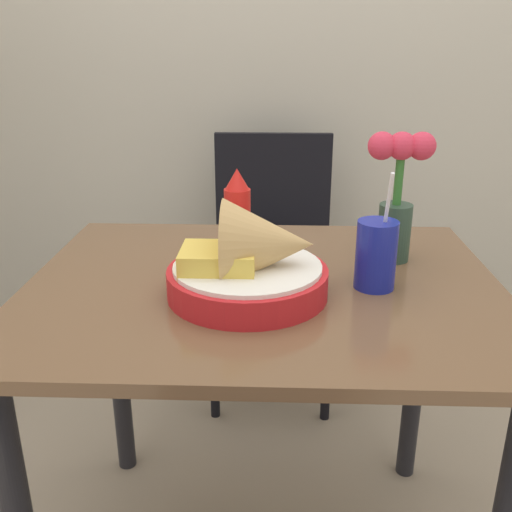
% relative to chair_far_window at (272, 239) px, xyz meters
% --- Properties ---
extents(dining_table, '(0.93, 0.73, 0.72)m').
position_rel_chair_far_window_xyz_m(dining_table, '(-0.01, -0.82, 0.07)').
color(dining_table, brown).
rests_on(dining_table, ground_plane).
extents(chair_far_window, '(0.40, 0.40, 0.87)m').
position_rel_chair_far_window_xyz_m(chair_far_window, '(0.00, 0.00, 0.00)').
color(chair_far_window, black).
rests_on(chair_far_window, ground_plane).
extents(food_basket, '(0.30, 0.30, 0.18)m').
position_rel_chair_far_window_xyz_m(food_basket, '(-0.03, -0.88, 0.26)').
color(food_basket, red).
rests_on(food_basket, dining_table).
extents(ketchup_bottle, '(0.06, 0.06, 0.19)m').
position_rel_chair_far_window_xyz_m(ketchup_bottle, '(-0.07, -0.66, 0.29)').
color(ketchup_bottle, red).
rests_on(ketchup_bottle, dining_table).
extents(drink_cup, '(0.08, 0.08, 0.23)m').
position_rel_chair_far_window_xyz_m(drink_cup, '(0.20, -0.84, 0.26)').
color(drink_cup, '#192399').
rests_on(drink_cup, dining_table).
extents(flower_vase, '(0.14, 0.07, 0.27)m').
position_rel_chair_far_window_xyz_m(flower_vase, '(0.26, -0.69, 0.35)').
color(flower_vase, '#2D4738').
rests_on(flower_vase, dining_table).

